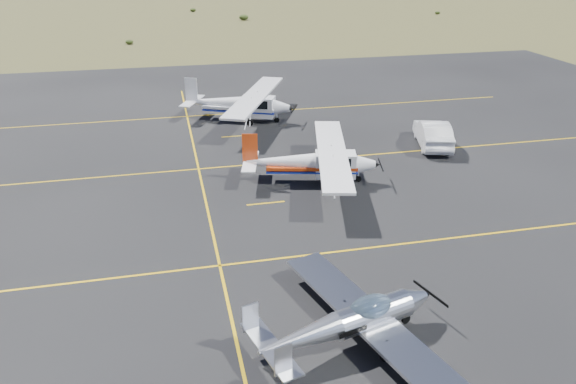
{
  "coord_description": "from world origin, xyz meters",
  "views": [
    {
      "loc": [
        -7.67,
        -18.15,
        12.47
      ],
      "look_at": [
        -2.35,
        5.2,
        1.6
      ],
      "focal_mm": 35.0,
      "sensor_mm": 36.0,
      "label": 1
    }
  ],
  "objects_px": {
    "aircraft_low_wing": "(353,321)",
    "aircraft_cessna": "(312,161)",
    "aircraft_plain": "(239,103)",
    "sedan": "(433,133)"
  },
  "relations": [
    {
      "from": "aircraft_low_wing",
      "to": "aircraft_cessna",
      "type": "relative_size",
      "value": 0.83
    },
    {
      "from": "aircraft_plain",
      "to": "aircraft_cessna",
      "type": "bearing_deg",
      "value": -55.85
    },
    {
      "from": "aircraft_low_wing",
      "to": "aircraft_cessna",
      "type": "distance_m",
      "value": 13.78
    },
    {
      "from": "aircraft_plain",
      "to": "sedan",
      "type": "xyz_separation_m",
      "value": [
        11.47,
        -8.36,
        -0.49
      ]
    },
    {
      "from": "aircraft_cessna",
      "to": "sedan",
      "type": "distance_m",
      "value": 10.1
    },
    {
      "from": "aircraft_low_wing",
      "to": "sedan",
      "type": "distance_m",
      "value": 21.05
    },
    {
      "from": "aircraft_plain",
      "to": "sedan",
      "type": "bearing_deg",
      "value": -12.07
    },
    {
      "from": "aircraft_low_wing",
      "to": "sedan",
      "type": "height_order",
      "value": "aircraft_low_wing"
    },
    {
      "from": "aircraft_cessna",
      "to": "sedan",
      "type": "bearing_deg",
      "value": 37.04
    },
    {
      "from": "aircraft_cessna",
      "to": "aircraft_low_wing",
      "type": "bearing_deg",
      "value": -85.83
    }
  ]
}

